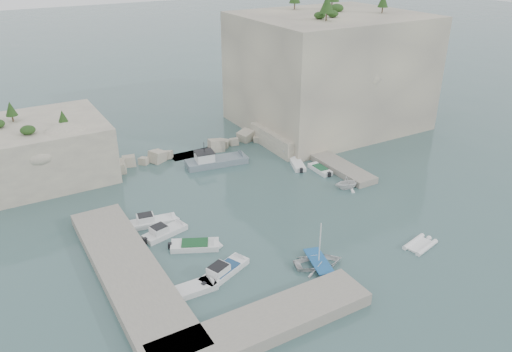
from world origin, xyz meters
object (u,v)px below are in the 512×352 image
motorboat_a (153,224)px  work_boat (217,164)px  motorboat_e (195,291)px  motorboat_d (224,274)px  motorboat_c (195,248)px  tender_east_c (297,166)px  tender_east_b (320,171)px  rowboat (318,265)px  tender_east_a (347,188)px  tender_east_d (298,157)px  motorboat_b (165,235)px  inflatable_dinghy (420,246)px

motorboat_a → work_boat: work_boat is taller
work_boat → motorboat_e: bearing=-111.7°
work_boat → motorboat_d: bearing=-105.9°
motorboat_c → tender_east_c: size_ratio=1.17×
motorboat_a → motorboat_c: bearing=-63.0°
tender_east_b → tender_east_c: 3.21m
motorboat_d → work_boat: bearing=42.7°
motorboat_e → motorboat_c: bearing=66.6°
motorboat_c → work_boat: bearing=83.8°
rowboat → tender_east_a: 16.43m
tender_east_b → tender_east_d: 5.20m
tender_east_c → motorboat_c: bearing=139.7°
rowboat → work_boat: size_ratio=0.52×
tender_east_c → tender_east_d: 3.06m
motorboat_a → tender_east_d: tender_east_d is taller
motorboat_c → tender_east_a: tender_east_a is taller
motorboat_c → tender_east_d: 25.07m
tender_east_c → tender_east_d: size_ratio=0.93×
work_boat → motorboat_b: bearing=-124.6°
motorboat_b → work_boat: size_ratio=0.56×
motorboat_c → tender_east_d: size_ratio=1.09×
motorboat_c → rowboat: size_ratio=1.11×
motorboat_b → inflatable_dinghy: bearing=-49.2°
motorboat_a → work_boat: 16.26m
motorboat_d → motorboat_e: size_ratio=1.38×
rowboat → motorboat_e: bearing=93.6°
tender_east_c → work_boat: size_ratio=0.49×
motorboat_e → rowboat: size_ratio=0.90×
motorboat_b → motorboat_e: size_ratio=1.21×
motorboat_b → motorboat_c: size_ratio=0.98×
rowboat → tender_east_b: 20.56m
tender_east_d → work_boat: bearing=82.6°
motorboat_e → work_boat: work_boat is taller
tender_east_d → tender_east_c: bearing=152.9°
motorboat_e → motorboat_b: bearing=84.6°
tender_east_b → tender_east_d: (0.23, 5.20, 0.00)m
rowboat → tender_east_b: rowboat is taller
tender_east_b → tender_east_c: same height
tender_east_a → tender_east_b: (0.11, 5.51, 0.00)m
motorboat_c → motorboat_e: same height
motorboat_b → motorboat_a: bearing=84.2°
motorboat_a → tender_east_b: size_ratio=1.32×
tender_east_c → work_boat: 10.70m
motorboat_e → tender_east_a: (23.71, 8.50, 0.00)m
motorboat_c → tender_east_b: (21.09, 7.99, 0.00)m
work_boat → tender_east_b: bearing=-30.6°
tender_east_b → motorboat_c: bearing=111.8°
motorboat_d → tender_east_d: bearing=18.6°
motorboat_e → tender_east_a: size_ratio=1.27×
tender_east_a → tender_east_d: bearing=11.3°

